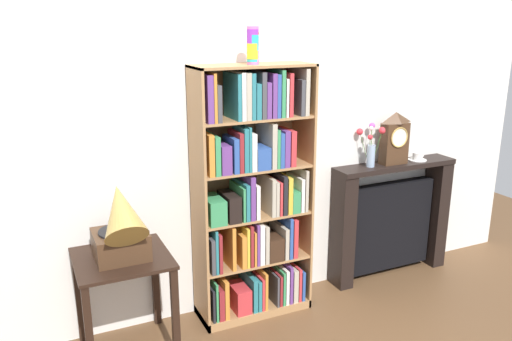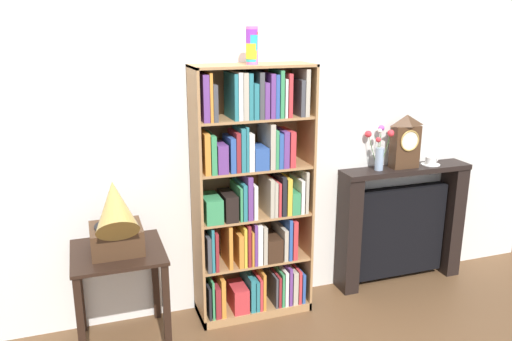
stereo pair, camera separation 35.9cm
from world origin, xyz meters
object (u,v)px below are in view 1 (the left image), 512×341
at_px(cup_stack, 253,46).
at_px(teacup_with_saucer, 418,157).
at_px(mantel_clock, 395,138).
at_px(side_table_left, 123,279).
at_px(gramophone, 121,226).
at_px(flower_vase, 372,145).
at_px(fireplace_mantel, 390,220).
at_px(bookshelf, 253,199).

xyz_separation_m(cup_stack, teacup_with_saucer, (1.53, 0.09, -0.92)).
bearing_deg(mantel_clock, teacup_with_saucer, 0.60).
relative_size(side_table_left, gramophone, 1.21).
bearing_deg(mantel_clock, gramophone, -173.93).
relative_size(gramophone, flower_vase, 1.63).
distance_m(fireplace_mantel, flower_vase, 0.71).
bearing_deg(bookshelf, cup_stack, -111.23).
bearing_deg(bookshelf, flower_vase, 3.33).
relative_size(bookshelf, fireplace_mantel, 1.67).
distance_m(fireplace_mantel, teacup_with_saucer, 0.57).
bearing_deg(gramophone, bookshelf, 10.64).
distance_m(bookshelf, gramophone, 0.96).
xyz_separation_m(mantel_clock, teacup_with_saucer, (0.25, 0.00, -0.18)).
relative_size(fireplace_mantel, mantel_clock, 2.59).
height_order(bookshelf, cup_stack, cup_stack).
xyz_separation_m(gramophone, fireplace_mantel, (2.24, 0.26, -0.42)).
bearing_deg(mantel_clock, flower_vase, 179.17).
bearing_deg(fireplace_mantel, cup_stack, -175.25).
bearing_deg(flower_vase, cup_stack, -175.09).
distance_m(bookshelf, mantel_clock, 1.30).
xyz_separation_m(cup_stack, gramophone, (-0.93, -0.15, -1.02)).
bearing_deg(flower_vase, side_table_left, -175.16).
distance_m(cup_stack, mantel_clock, 1.48).
distance_m(cup_stack, side_table_left, 1.69).
bearing_deg(side_table_left, bookshelf, 6.52).
bearing_deg(gramophone, cup_stack, 8.98).
distance_m(bookshelf, cup_stack, 1.05).
distance_m(cup_stack, fireplace_mantel, 1.95).
xyz_separation_m(fireplace_mantel, teacup_with_saucer, (0.22, -0.02, 0.52)).
bearing_deg(side_table_left, teacup_with_saucer, 3.90).
xyz_separation_m(bookshelf, gramophone, (-0.94, -0.18, 0.03)).
relative_size(mantel_clock, flower_vase, 1.23).
xyz_separation_m(bookshelf, side_table_left, (-0.94, -0.11, -0.36)).
relative_size(cup_stack, teacup_with_saucer, 1.59).
bearing_deg(fireplace_mantel, teacup_with_saucer, -4.63).
relative_size(gramophone, teacup_with_saucer, 3.69).
height_order(cup_stack, side_table_left, cup_stack).
xyz_separation_m(bookshelf, cup_stack, (-0.01, -0.03, 1.05)).
bearing_deg(gramophone, mantel_clock, 6.07).
bearing_deg(teacup_with_saucer, fireplace_mantel, 175.37).
height_order(bookshelf, flower_vase, bookshelf).
bearing_deg(teacup_with_saucer, gramophone, -174.49).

